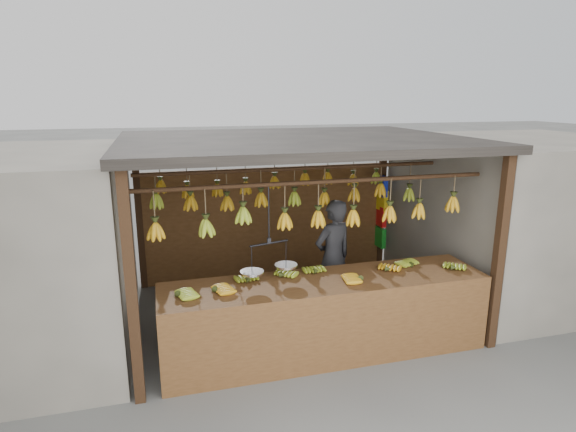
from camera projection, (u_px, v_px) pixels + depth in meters
name	position (u px, v px, depth m)	size (l,w,h in m)	color
ground	(294.00, 312.00, 6.64)	(80.00, 80.00, 0.00)	#5B5B57
stall	(287.00, 167.00, 6.46)	(4.30, 3.30, 2.40)	black
neighbor_right	(522.00, 215.00, 7.29)	(3.00, 3.00, 2.30)	slate
counter	(329.00, 299.00, 5.33)	(3.71, 0.84, 0.96)	brown
hanging_bananas	(293.00, 198.00, 6.25)	(3.57, 2.24, 0.39)	#CA8D15
balance_scale	(269.00, 264.00, 5.29)	(0.66, 0.36, 0.96)	black
vendor	(333.00, 258.00, 6.42)	(0.58, 0.38, 1.60)	#262628
bag_bundles	(382.00, 210.00, 8.15)	(0.08, 0.26, 1.23)	#1426BF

